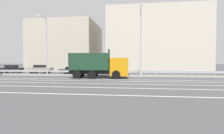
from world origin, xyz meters
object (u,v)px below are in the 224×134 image
object	(u,v)px
parked_car_3	(73,70)
street_lamp_1	(46,43)
street_lamp_2	(141,39)
parked_car_2	(41,69)
parked_car_1	(11,69)
median_road_sign	(74,67)
dump_truck	(106,68)

from	to	relation	value
parked_car_3	street_lamp_1	bearing A→B (deg)	-21.52
street_lamp_2	parked_car_2	size ratio (longest dim) A/B	2.22
parked_car_3	street_lamp_2	bearing A→B (deg)	67.66
street_lamp_2	parked_car_3	bearing A→B (deg)	155.89
street_lamp_1	parked_car_3	xyz separation A→B (m)	(2.26, 5.25, -4.24)
parked_car_1	parked_car_3	distance (m)	12.32
parked_car_2	median_road_sign	bearing A→B (deg)	55.04
street_lamp_1	parked_car_1	distance (m)	12.20
street_lamp_1	street_lamp_2	distance (m)	14.11
parked_car_3	parked_car_1	bearing A→B (deg)	-89.59
dump_truck	street_lamp_1	size ratio (longest dim) A/B	0.88
parked_car_3	median_road_sign	bearing A→B (deg)	23.26
median_road_sign	parked_car_1	size ratio (longest dim) A/B	0.55
street_lamp_2	parked_car_1	bearing A→B (deg)	166.96
median_road_sign	street_lamp_2	world-z (taller)	street_lamp_2
street_lamp_1	parked_car_2	bearing A→B (deg)	126.16
parked_car_2	street_lamp_2	bearing A→B (deg)	70.56
parked_car_1	parked_car_3	xyz separation A→B (m)	(12.31, -0.29, -0.11)
dump_truck	street_lamp_2	size ratio (longest dim) A/B	0.81
street_lamp_1	parked_car_3	size ratio (longest dim) A/B	1.90
parked_car_2	street_lamp_1	bearing A→B (deg)	34.07
street_lamp_1	parked_car_3	world-z (taller)	street_lamp_1
median_road_sign	street_lamp_2	size ratio (longest dim) A/B	0.25
dump_truck	parked_car_2	distance (m)	16.01
dump_truck	street_lamp_1	world-z (taller)	street_lamp_1
dump_truck	street_lamp_2	world-z (taller)	street_lamp_2
dump_truck	street_lamp_1	xyz separation A→B (m)	(-9.62, 2.54, 3.55)
parked_car_1	parked_car_2	distance (m)	5.93
median_road_sign	parked_car_1	bearing A→B (deg)	159.65
street_lamp_2	median_road_sign	bearing A→B (deg)	178.28
dump_truck	street_lamp_2	xyz separation A→B (m)	(4.48, 2.49, 4.00)
parked_car_1	street_lamp_2	bearing A→B (deg)	-106.46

